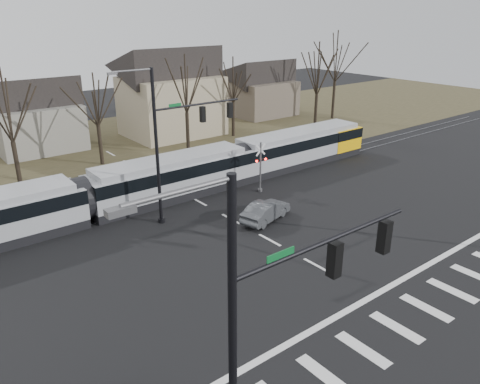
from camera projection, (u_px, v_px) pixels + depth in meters
ground at (345, 281)px, 24.75m from camera, size 140.00×140.00×0.00m
grass_verge at (103, 149)px, 48.20m from camera, size 140.00×28.00×0.01m
crosswalk at (412, 317)px, 21.81m from camera, size 27.00×2.60×0.01m
stop_line at (373, 296)px, 23.43m from camera, size 28.00×0.35×0.01m
lane_dashes at (185, 194)px, 36.47m from camera, size 0.18×30.00×0.01m
rail_pair at (186, 194)px, 36.32m from camera, size 90.00×1.52×0.06m
tram at (170, 176)px, 35.13m from camera, size 41.71×3.10×3.16m
sedan at (266, 211)px, 31.67m from camera, size 3.62×4.92×1.37m
signal_pole_near_left at (281, 323)px, 12.29m from camera, size 9.28×0.44×10.20m
signal_pole_far at (178, 136)px, 30.46m from camera, size 9.28×0.44×10.20m
rail_crossing_signal at (260, 169)px, 36.32m from camera, size 1.08×0.36×4.00m
tree_row at (143, 107)px, 43.14m from camera, size 59.20×7.20×10.00m
house_b at (35, 111)px, 46.82m from camera, size 8.64×7.56×7.65m
house_c at (171, 88)px, 52.22m from camera, size 10.80×8.64×10.10m
house_d at (261, 85)px, 62.77m from camera, size 8.64×7.56×7.65m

